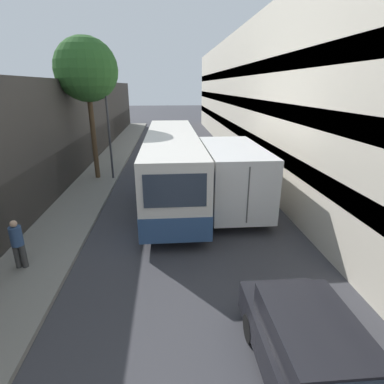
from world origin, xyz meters
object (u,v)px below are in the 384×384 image
street_lamp (105,92)px  street_tree_left (86,70)px  box_truck (228,171)px  bus (172,163)px  car_hatchback (312,356)px  pedestrian (18,243)px

street_lamp → street_tree_left: size_ratio=0.92×
box_truck → bus: bearing=152.6°
car_hatchback → box_truck: size_ratio=0.55×
bus → box_truck: bus is taller
bus → box_truck: bearing=-27.4°
bus → pedestrian: (-4.70, -6.52, -0.70)m
box_truck → pedestrian: bearing=-144.8°
pedestrian → street_tree_left: street_tree_left is taller
car_hatchback → street_lamp: 15.44m
bus → street_lamp: 5.62m
street_lamp → pedestrian: bearing=-97.2°
street_lamp → street_tree_left: 1.46m
pedestrian → street_tree_left: bearing=88.5°
pedestrian → street_lamp: size_ratio=0.22×
pedestrian → street_tree_left: 10.84m
bus → pedestrian: bus is taller
car_hatchback → bus: (-2.30, 10.85, 0.91)m
bus → street_tree_left: size_ratio=1.54×
pedestrian → street_tree_left: size_ratio=0.20×
box_truck → car_hatchback: bearing=-91.9°
box_truck → pedestrian: box_truck is taller
bus → pedestrian: bearing=-125.8°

